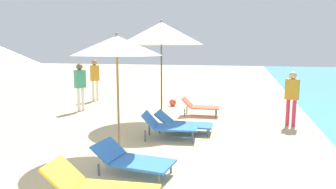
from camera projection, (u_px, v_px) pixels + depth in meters
lounger_nearest_shoreside at (100, 186)px, 4.30m from camera, size 1.62×0.70×0.61m
umbrella_second at (117, 46)px, 6.32m from camera, size 1.89×1.89×2.54m
lounger_second_shoreside at (168, 125)px, 7.53m from camera, size 1.41×0.83×0.66m
lounger_second_inland at (132, 159)px, 5.41m from camera, size 1.46×0.81×0.53m
umbrella_farthest at (161, 33)px, 9.12m from camera, size 2.51×2.51×3.06m
lounger_farthest_shoreside at (200, 106)px, 10.19m from camera, size 1.25×0.64×0.61m
lounger_farthest_inland at (183, 123)px, 8.16m from camera, size 1.54×0.72×0.54m
person_walking_near at (95, 76)px, 13.03m from camera, size 0.42×0.39×1.76m
person_walking_mid at (292, 94)px, 8.73m from camera, size 0.41×0.32×1.57m
person_walking_far at (80, 82)px, 10.86m from camera, size 0.37×0.42×1.70m
beach_ball at (173, 103)px, 11.95m from camera, size 0.28×0.28×0.28m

